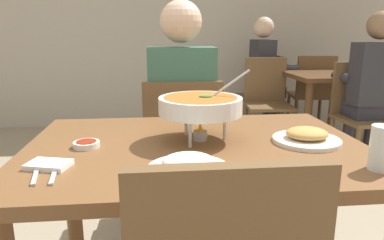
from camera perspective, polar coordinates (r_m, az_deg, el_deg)
cafe_rear_partition at (r=4.49m, az=-4.35°, el=18.47°), size 10.00×0.10×3.00m
dining_table_main at (r=1.29m, az=0.69°, el=-8.86°), size 1.19×0.85×0.76m
chair_diner_main at (r=2.00m, az=-1.65°, el=-4.49°), size 0.44×0.44×0.90m
diner_main at (r=1.97m, az=-1.77°, el=2.33°), size 0.40×0.45×1.31m
curry_bowl at (r=1.26m, az=1.37°, el=2.31°), size 0.33×0.30×0.26m
rice_plate at (r=0.99m, az=-0.57°, el=-7.46°), size 0.24×0.24×0.06m
appetizer_plate at (r=1.33m, az=18.07°, el=-2.62°), size 0.24×0.24×0.06m
sauce_dish at (r=1.26m, az=-16.72°, el=-3.77°), size 0.09×0.09×0.02m
napkin_folded at (r=1.12m, az=-22.18°, el=-6.73°), size 0.14×0.11×0.02m
fork_utensil at (r=1.08m, az=-23.91°, el=-7.83°), size 0.05×0.17×0.01m
spoon_utensil at (r=1.07m, az=-21.34°, el=-7.87°), size 0.04×0.17×0.01m
drink_glass at (r=1.14m, az=28.40°, el=-4.35°), size 0.07×0.07×0.13m
dining_table_far at (r=3.79m, az=22.52°, el=4.99°), size 1.00×0.80×0.76m
chair_bg_left at (r=3.35m, az=25.59°, el=1.66°), size 0.46×0.46×0.90m
chair_bg_middle at (r=4.09m, az=11.64°, el=4.76°), size 0.46×0.46×0.90m
chair_bg_right at (r=4.24m, az=18.89°, el=4.59°), size 0.50×0.50×0.90m
chair_bg_window at (r=3.66m, az=12.01°, el=3.68°), size 0.47×0.47×0.90m
patron_bg_left at (r=3.26m, az=27.05°, el=5.43°), size 0.40×0.45×1.31m
patron_bg_middle at (r=4.02m, az=11.75°, el=7.98°), size 0.45×0.40×1.31m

